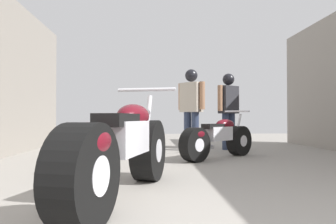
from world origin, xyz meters
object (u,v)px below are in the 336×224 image
(motorcycle_black_naked, at_px, (217,138))
(mechanic_with_helmet, at_px, (191,102))
(mechanic_in_blue, at_px, (229,104))
(motorcycle_maroon_cruiser, at_px, (123,150))

(motorcycle_black_naked, relative_size, mechanic_with_helmet, 0.86)
(motorcycle_black_naked, height_order, mechanic_with_helmet, mechanic_with_helmet)
(motorcycle_black_naked, distance_m, mechanic_with_helmet, 1.45)
(mechanic_in_blue, xyz_separation_m, mechanic_with_helmet, (-0.84, -0.20, 0.03))
(motorcycle_maroon_cruiser, distance_m, mechanic_with_helmet, 3.93)
(motorcycle_maroon_cruiser, xyz_separation_m, mechanic_in_blue, (1.92, 3.93, 0.57))
(motorcycle_maroon_cruiser, xyz_separation_m, motorcycle_black_naked, (1.35, 2.48, -0.08))
(motorcycle_maroon_cruiser, relative_size, motorcycle_black_naked, 1.46)
(motorcycle_black_naked, xyz_separation_m, mechanic_with_helmet, (-0.27, 1.26, 0.68))
(motorcycle_maroon_cruiser, bearing_deg, mechanic_in_blue, 63.95)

